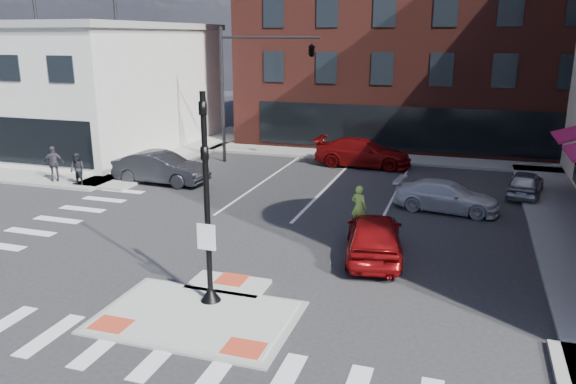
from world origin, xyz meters
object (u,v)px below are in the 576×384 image
(pedestrian_b, at_px, (53,164))
(red_sedan, at_px, (374,235))
(cyclist, at_px, (358,222))
(bg_car_red, at_px, (363,153))
(white_pickup, at_px, (447,196))
(bg_car_dark, at_px, (161,168))
(bg_car_silver, at_px, (526,184))
(pedestrian_a, at_px, (77,169))

(pedestrian_b, bearing_deg, red_sedan, -48.13)
(cyclist, bearing_deg, bg_car_red, -64.75)
(white_pickup, height_order, bg_car_red, bg_car_red)
(red_sedan, distance_m, cyclist, 1.79)
(bg_car_dark, xyz_separation_m, bg_car_red, (9.33, 7.19, -0.00))
(red_sedan, bearing_deg, white_pickup, -118.19)
(white_pickup, relative_size, bg_car_silver, 1.23)
(bg_car_dark, xyz_separation_m, cyclist, (11.50, -5.19, -0.11))
(red_sedan, bearing_deg, bg_car_silver, -129.17)
(red_sedan, bearing_deg, cyclist, -70.71)
(cyclist, bearing_deg, pedestrian_a, 3.99)
(cyclist, distance_m, pedestrian_b, 17.10)
(red_sedan, xyz_separation_m, pedestrian_b, (-17.63, 4.93, 0.26))
(white_pickup, distance_m, cyclist, 5.67)
(bg_car_silver, bearing_deg, bg_car_red, -14.76)
(bg_car_dark, relative_size, pedestrian_b, 2.73)
(bg_car_silver, xyz_separation_m, pedestrian_a, (-21.50, -5.40, 0.35))
(pedestrian_a, bearing_deg, bg_car_red, 46.87)
(red_sedan, xyz_separation_m, bg_car_dark, (-12.37, 6.75, 0.02))
(red_sedan, height_order, pedestrian_a, pedestrian_a)
(white_pickup, distance_m, pedestrian_a, 18.09)
(red_sedan, relative_size, cyclist, 2.23)
(bg_car_silver, distance_m, pedestrian_a, 22.17)
(red_sedan, relative_size, white_pickup, 1.04)
(white_pickup, bearing_deg, pedestrian_b, 101.36)
(bg_car_dark, relative_size, bg_car_red, 0.88)
(pedestrian_a, distance_m, pedestrian_b, 1.80)
(bg_car_silver, relative_size, pedestrian_a, 2.23)
(bg_car_dark, relative_size, pedestrian_a, 3.02)
(pedestrian_a, bearing_deg, cyclist, -0.61)
(red_sedan, distance_m, bg_car_red, 14.27)
(white_pickup, bearing_deg, pedestrian_a, 102.92)
(white_pickup, relative_size, bg_car_red, 0.80)
(pedestrian_a, bearing_deg, bg_car_silver, 24.80)
(bg_car_red, relative_size, pedestrian_a, 3.42)
(white_pickup, relative_size, bg_car_dark, 0.91)
(white_pickup, distance_m, bg_car_silver, 5.01)
(pedestrian_a, bearing_deg, white_pickup, 16.45)
(white_pickup, xyz_separation_m, bg_car_silver, (3.50, 3.59, -0.03))
(white_pickup, xyz_separation_m, bg_car_red, (-5.17, 7.57, 0.16))
(bg_car_dark, distance_m, cyclist, 12.62)
(pedestrian_b, bearing_deg, pedestrian_a, -44.25)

